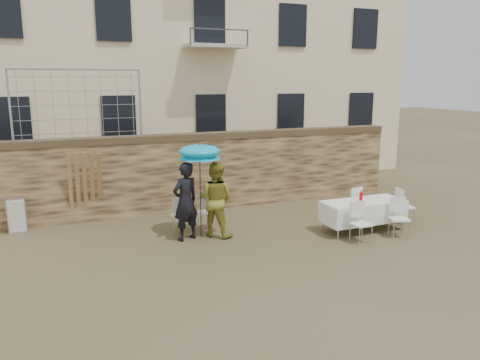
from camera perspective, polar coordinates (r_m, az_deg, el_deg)
name	(u,v)px	position (r m, az deg, el deg)	size (l,w,h in m)	color
ground	(263,272)	(9.50, 2.77, -11.09)	(80.00, 80.00, 0.00)	brown
stone_wall	(191,173)	(13.69, -5.94, 0.91)	(13.00, 0.50, 2.20)	brown
chain_link_fence	(78,105)	(12.96, -19.13, 8.61)	(3.20, 0.06, 1.80)	gray
man_suit	(185,202)	(11.08, -6.66, -2.62)	(0.69, 0.45, 1.88)	black
woman_dress	(216,199)	(11.30, -2.99, -2.38)	(0.89, 0.70, 1.84)	gold
umbrella	(200,154)	(11.06, -4.94, 3.16)	(1.03, 1.03, 2.14)	#3F3F44
couple_chair_left	(180,214)	(11.71, -7.32, -4.16)	(0.48, 0.48, 0.96)	white
couple_chair_right	(207,211)	(11.90, -4.06, -3.83)	(0.48, 0.48, 0.96)	white
banquet_table	(364,203)	(12.13, 14.84, -2.67)	(2.10, 0.85, 0.78)	white
soda_bottle	(361,198)	(11.86, 14.53, -2.13)	(0.09, 0.09, 0.26)	red
table_chair_front_left	(361,223)	(11.28, 14.58, -5.10)	(0.48, 0.48, 0.96)	white
table_chair_front_right	(399,218)	(11.94, 18.85, -4.40)	(0.48, 0.48, 0.96)	white
table_chair_back	(351,204)	(12.93, 13.39, -2.84)	(0.48, 0.48, 0.96)	white
table_chair_side	(405,206)	(13.14, 19.44, -2.98)	(0.48, 0.48, 0.96)	white
chair_stack_right	(17,214)	(12.93, -25.53, -3.81)	(0.46, 0.32, 0.92)	white
wood_planks	(83,187)	(12.85, -18.62, -0.86)	(0.70, 0.20, 2.00)	#A37749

